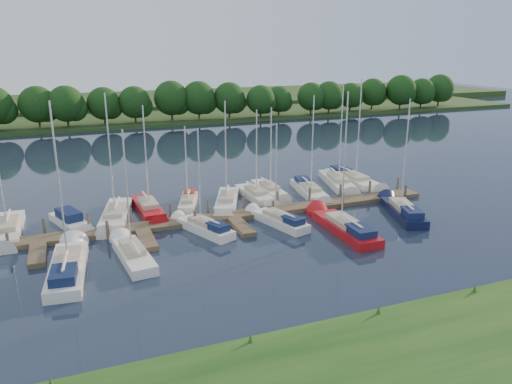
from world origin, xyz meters
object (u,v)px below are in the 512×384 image
object	(u,v)px
sailboat_n_5	(227,203)
sailboat_s_2	(204,228)
motorboat	(71,222)
sailboat_n_0	(8,231)
dock	(233,219)

from	to	relation	value
sailboat_n_5	sailboat_s_2	world-z (taller)	sailboat_n_5
motorboat	sailboat_s_2	distance (m)	11.74
sailboat_n_5	sailboat_n_0	bearing A→B (deg)	24.25
sailboat_n_0	dock	bearing A→B (deg)	169.76
sailboat_n_0	sailboat_n_5	distance (m)	19.21
motorboat	sailboat_n_5	xyz separation A→B (m)	(14.33, 0.52, -0.08)
sailboat_s_2	sailboat_n_0	bearing A→B (deg)	138.12
dock	motorboat	xyz separation A→B (m)	(-13.51, 3.80, 0.15)
sailboat_s_2	sailboat_n_5	bearing A→B (deg)	34.20
motorboat	sailboat_n_0	bearing A→B (deg)	-17.88
motorboat	sailboat_n_5	size ratio (longest dim) A/B	0.57
sailboat_n_0	motorboat	size ratio (longest dim) A/B	1.83
dock	motorboat	distance (m)	14.03
dock	sailboat_s_2	bearing A→B (deg)	-151.08
dock	sailboat_s_2	distance (m)	3.61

